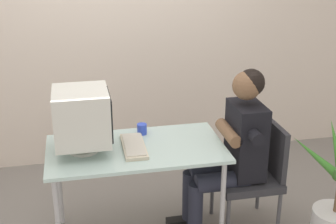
{
  "coord_description": "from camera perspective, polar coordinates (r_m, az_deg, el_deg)",
  "views": [
    {
      "loc": [
        -0.39,
        -2.98,
        2.17
      ],
      "look_at": [
        0.23,
        0.0,
        0.99
      ],
      "focal_mm": 49.74,
      "sensor_mm": 36.0,
      "label": 1
    }
  ],
  "objects": [
    {
      "name": "keyboard",
      "position": [
        3.31,
        -4.22,
        -4.17
      ],
      "size": [
        0.16,
        0.42,
        0.03
      ],
      "color": "beige",
      "rests_on": "desk"
    },
    {
      "name": "desk",
      "position": [
        3.35,
        -3.92,
        -5.33
      ],
      "size": [
        1.26,
        0.69,
        0.74
      ],
      "color": "#B7B7BC",
      "rests_on": "ground_plane"
    },
    {
      "name": "person_seated",
      "position": [
        3.46,
        7.93,
        -4.23
      ],
      "size": [
        0.69,
        0.55,
        1.28
      ],
      "color": "black",
      "rests_on": "ground_plane"
    },
    {
      "name": "wall_back",
      "position": [
        4.48,
        -2.9,
        12.59
      ],
      "size": [
        8.0,
        0.1,
        3.0
      ],
      "primitive_type": "cube",
      "color": "beige",
      "rests_on": "ground_plane"
    },
    {
      "name": "potted_plant",
      "position": [
        3.61,
        19.91,
        -10.96
      ],
      "size": [
        0.68,
        0.6,
        0.93
      ],
      "color": "silver",
      "rests_on": "ground_plane"
    },
    {
      "name": "office_chair",
      "position": [
        3.62,
        10.56,
        -7.09
      ],
      "size": [
        0.46,
        0.46,
        0.84
      ],
      "color": "#4C4C51",
      "rests_on": "ground_plane"
    },
    {
      "name": "crt_monitor",
      "position": [
        3.21,
        -10.48,
        -0.57
      ],
      "size": [
        0.38,
        0.4,
        0.45
      ],
      "color": "silver",
      "rests_on": "desk"
    },
    {
      "name": "desk_mug",
      "position": [
        3.52,
        -3.22,
        -2.07
      ],
      "size": [
        0.07,
        0.08,
        0.08
      ],
      "color": "blue",
      "rests_on": "desk"
    }
  ]
}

